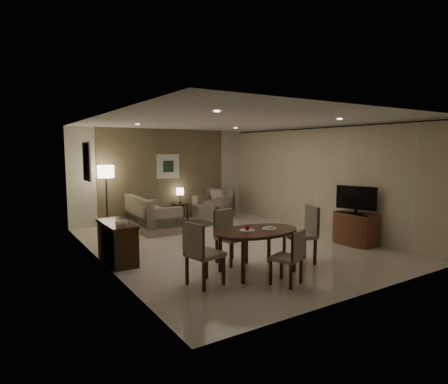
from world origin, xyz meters
TOP-DOWN VIEW (x-y plane):
  - room_shell at (0.00, 0.40)m, footprint 5.50×7.00m
  - taupe_accent at (0.00, 3.48)m, footprint 3.96×0.03m
  - curtain_wall at (2.68, 0.00)m, footprint 0.08×6.70m
  - curtain_rod at (2.68, 0.00)m, footprint 0.03×6.80m
  - art_back_frame at (0.10, 3.46)m, footprint 0.72×0.03m
  - art_back_canvas at (0.10, 3.44)m, footprint 0.34×0.01m
  - art_left_frame at (-2.72, 1.20)m, footprint 0.03×0.60m
  - art_left_canvas at (-2.71, 1.20)m, footprint 0.01×0.46m
  - downlight_nl at (-1.40, -1.80)m, footprint 0.10×0.10m
  - downlight_nr at (1.40, -1.80)m, footprint 0.10×0.10m
  - downlight_fl at (-1.40, 1.80)m, footprint 0.10×0.10m
  - downlight_fr at (1.40, 1.80)m, footprint 0.10×0.10m
  - console_desk at (-2.49, 0.00)m, footprint 0.48×1.20m
  - telephone at (-2.49, -0.30)m, footprint 0.20×0.14m
  - tv_cabinet at (2.40, -1.50)m, footprint 0.48×0.90m
  - flat_tv at (2.38, -1.50)m, footprint 0.36×0.85m
  - dining_table at (-0.63, -1.86)m, footprint 1.56×0.97m
  - chair_near at (-0.62, -2.57)m, footprint 0.54×0.54m
  - chair_far at (-0.73, -1.21)m, footprint 0.54×0.54m
  - chair_left at (-1.69, -1.92)m, footprint 0.58×0.58m
  - chair_right at (0.36, -1.84)m, footprint 0.65×0.65m
  - plate_a at (-0.81, -1.81)m, footprint 0.26×0.26m
  - plate_b at (-0.41, -1.91)m, footprint 0.26×0.26m
  - fruit_apple at (-0.81, -1.81)m, footprint 0.09×0.09m
  - napkin at (-0.41, -1.91)m, footprint 0.12×0.08m
  - round_rug at (0.38, 2.45)m, footprint 1.21×1.21m
  - sofa at (-0.86, 2.35)m, footprint 1.89×0.99m
  - armchair at (1.39, 2.98)m, footprint 1.29×1.32m
  - side_table at (0.38, 3.25)m, footprint 0.39×0.39m
  - table_lamp at (0.38, 3.25)m, footprint 0.22×0.22m
  - floor_lamp at (-1.83, 3.14)m, footprint 0.43×0.43m

SIDE VIEW (x-z plane):
  - round_rug at x=0.38m, z-range 0.00..0.01m
  - side_table at x=0.38m, z-range 0.00..0.50m
  - tv_cabinet at x=2.40m, z-range 0.00..0.70m
  - dining_table at x=-0.63m, z-range 0.00..0.73m
  - console_desk at x=-2.49m, z-range 0.00..0.75m
  - chair_near at x=-0.62m, z-range 0.00..0.87m
  - sofa at x=-0.86m, z-range 0.00..0.88m
  - armchair at x=1.39m, z-range 0.00..0.88m
  - chair_far at x=-0.73m, z-range 0.00..0.98m
  - chair_left at x=-1.69m, z-range 0.00..1.01m
  - chair_right at x=0.36m, z-range 0.00..1.06m
  - plate_a at x=-0.81m, z-range 0.73..0.75m
  - plate_b at x=-0.41m, z-range 0.73..0.75m
  - table_lamp at x=0.38m, z-range 0.50..1.00m
  - napkin at x=-0.41m, z-range 0.75..0.78m
  - fruit_apple at x=-0.81m, z-range 0.75..0.84m
  - telephone at x=-2.49m, z-range 0.76..0.85m
  - floor_lamp at x=-1.83m, z-range 0.00..1.68m
  - flat_tv at x=2.38m, z-range 0.72..1.32m
  - curtain_wall at x=2.68m, z-range 0.03..2.61m
  - taupe_accent at x=0.00m, z-range 0.00..2.70m
  - room_shell at x=0.00m, z-range 0.00..2.70m
  - art_back_frame at x=0.10m, z-range 1.24..1.96m
  - art_back_canvas at x=0.10m, z-range 1.43..1.77m
  - art_left_frame at x=-2.72m, z-range 1.45..2.25m
  - art_left_canvas at x=-2.71m, z-range 1.53..2.17m
  - curtain_rod at x=2.68m, z-range 2.62..2.66m
  - downlight_nl at x=-1.40m, z-range 2.68..2.69m
  - downlight_nr at x=1.40m, z-range 2.68..2.69m
  - downlight_fl at x=-1.40m, z-range 2.68..2.69m
  - downlight_fr at x=1.40m, z-range 2.68..2.69m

